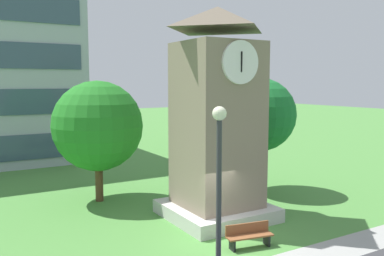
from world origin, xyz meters
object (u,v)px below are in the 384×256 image
object	(u,v)px
park_bench	(249,235)
clock_tower	(217,127)
street_lamp	(219,188)
tree_by_building	(259,115)
tree_near_tower	(98,126)

from	to	relation	value
park_bench	clock_tower	bearing A→B (deg)	75.73
park_bench	street_lamp	size ratio (longest dim) A/B	0.34
clock_tower	tree_by_building	xyz separation A→B (m)	(4.60, 2.64, 0.16)
tree_near_tower	tree_by_building	xyz separation A→B (m)	(8.42, -2.59, 0.41)
park_bench	tree_by_building	size ratio (longest dim) A/B	0.29
park_bench	tree_by_building	world-z (taller)	tree_by_building
clock_tower	park_bench	size ratio (longest dim) A/B	5.07
park_bench	tree_near_tower	xyz separation A→B (m)	(-2.93, 8.74, 3.47)
clock_tower	street_lamp	world-z (taller)	clock_tower
park_bench	tree_by_building	distance (m)	9.11
tree_by_building	clock_tower	bearing A→B (deg)	-150.17
street_lamp	tree_near_tower	world-z (taller)	tree_near_tower
park_bench	tree_near_tower	bearing A→B (deg)	108.51
clock_tower	tree_near_tower	distance (m)	6.48
clock_tower	street_lamp	size ratio (longest dim) A/B	1.70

